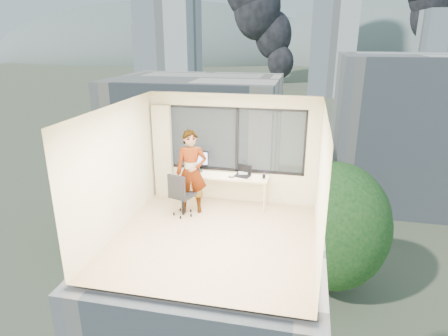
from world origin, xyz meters
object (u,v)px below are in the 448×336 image
(chair, at_px, (183,194))
(monitor, at_px, (198,161))
(laptop, at_px, (242,172))
(desk, at_px, (230,190))
(handbag, at_px, (245,170))
(person, at_px, (191,172))
(game_console, at_px, (245,172))

(chair, relative_size, monitor, 1.98)
(chair, bearing_deg, laptop, 49.60)
(desk, height_order, chair, chair)
(laptop, bearing_deg, handbag, 95.74)
(desk, relative_size, person, 0.94)
(desk, relative_size, game_console, 6.33)
(game_console, bearing_deg, person, -155.29)
(chair, bearing_deg, game_console, 54.78)
(game_console, height_order, handbag, handbag)
(desk, xyz_separation_m, chair, (-0.92, -0.77, 0.14))
(laptop, xyz_separation_m, handbag, (0.03, 0.19, -0.02))
(desk, xyz_separation_m, person, (-0.77, -0.54, 0.58))
(person, relative_size, handbag, 8.22)
(desk, bearing_deg, chair, -140.10)
(chair, bearing_deg, handbag, 54.86)
(desk, bearing_deg, game_console, 28.48)
(monitor, bearing_deg, person, -88.39)
(desk, xyz_separation_m, monitor, (-0.80, 0.12, 0.64))
(monitor, xyz_separation_m, game_console, (1.12, 0.06, -0.23))
(handbag, bearing_deg, person, -161.93)
(laptop, bearing_deg, chair, -132.73)
(chair, distance_m, laptop, 1.48)
(person, xyz_separation_m, laptop, (1.07, 0.53, -0.09))
(person, height_order, laptop, person)
(desk, relative_size, laptop, 4.82)
(laptop, bearing_deg, monitor, -171.31)
(person, bearing_deg, game_console, 18.15)
(chair, height_order, laptop, chair)
(desk, height_order, monitor, monitor)
(chair, xyz_separation_m, monitor, (0.12, 0.89, 0.49))
(chair, bearing_deg, monitor, 99.76)
(chair, relative_size, laptop, 2.77)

